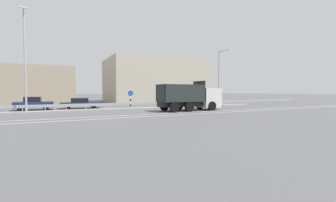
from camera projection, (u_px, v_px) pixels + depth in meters
The scene contains 13 objects.
ground_plane at pixel (155, 110), 26.26m from camera, with size 320.00×320.00×0.00m, color #565659.
lane_strip_0 at pixel (198, 112), 24.04m from camera, with size 60.80×0.16×0.01m, color silver.
lane_strip_1 at pixel (207, 113), 22.56m from camera, with size 60.80×0.16×0.01m, color silver.
median_island at pixel (148, 108), 28.22m from camera, with size 33.44×1.10×0.18m, color gray.
median_guardrail at pixel (145, 104), 29.30m from camera, with size 60.80×0.09×0.78m.
dump_truck at pixel (197, 99), 26.08m from camera, with size 7.70×2.81×3.40m.
median_road_sign at pixel (131, 99), 27.17m from camera, with size 0.74×0.16×2.34m.
street_lamp_0 at pixel (25, 58), 21.88m from camera, with size 0.72×2.81×9.81m.
street_lamp_1 at pixel (220, 75), 33.00m from camera, with size 0.71×2.60×8.17m.
parked_car_2 at pixel (34, 104), 26.25m from camera, with size 4.09×1.99×1.56m.
parked_car_3 at pixel (81, 103), 28.83m from camera, with size 4.98×2.01×1.35m.
background_building_0 at pixel (28, 86), 36.66m from camera, with size 13.73×9.04×6.18m, color tan.
background_building_1 at pixel (154, 81), 48.91m from camera, with size 19.86×13.41×8.83m, color #B7AD99.
Camera 1 is at (-10.21, -24.16, 2.24)m, focal length 24.00 mm.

